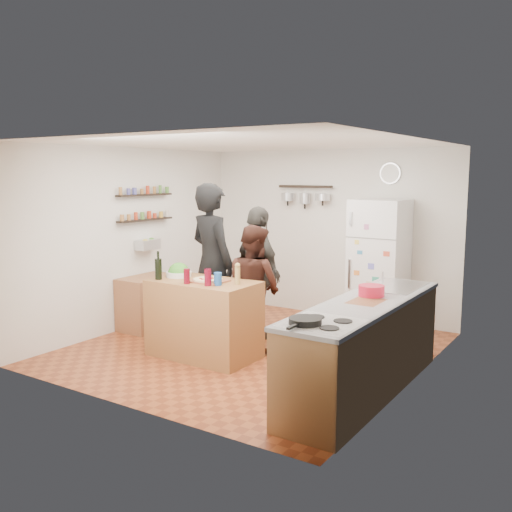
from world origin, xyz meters
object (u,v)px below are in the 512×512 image
Objects in this scene: salt_canister at (218,279)px; wall_clock at (390,173)px; fridge at (379,265)px; salad_bowl at (179,274)px; pepper_mill at (238,276)px; prep_island at (204,319)px; person_back at (258,273)px; skillet at (305,321)px; counter_run at (365,348)px; side_table at (148,302)px; person_center at (254,287)px; person_left at (212,263)px; wine_bottle at (158,269)px; red_bowl at (371,291)px.

salt_canister is 0.48× the size of wall_clock.
fridge is (0.97, 2.41, -0.08)m from salt_canister.
salad_bowl is 1.58× the size of pepper_mill.
person_back is at bearing 83.81° from prep_island.
skillet is 3.42m from fridge.
wall_clock is (-0.75, 2.63, 1.70)m from counter_run.
pepper_mill is 1.85m from skillet.
counter_run reaches higher than side_table.
salad_bowl is 0.20× the size of person_center.
pepper_mill reaches higher than skillet.
person_back is at bearing 151.90° from counter_run.
side_table is (-1.42, 0.55, -0.09)m from prep_island.
person_left reaches higher than prep_island.
pepper_mill is 0.94m from person_left.
pepper_mill reaches higher than side_table.
salad_bowl reaches higher than counter_run.
skillet is at bearing -95.38° from counter_run.
person_center is 1.79m from side_table.
fridge is (0.82, 2.24, -0.11)m from pepper_mill.
skillet is 3.76m from side_table.
person_left is at bearing -127.98° from wall_clock.
pepper_mill is 2.04m from side_table.
person_center is at bearing 60.43° from prep_island.
salad_bowl is 1.09m from person_back.
skillet is (2.24, -1.66, -0.07)m from person_left.
salt_canister is at bearing -21.80° from prep_island.
wine_bottle is 1.38m from person_back.
wall_clock reaches higher than red_bowl.
fridge is at bearing 68.08° from salt_canister.
pepper_mill reaches higher than prep_island.
salad_bowl is 0.39× the size of side_table.
skillet is 1.05× the size of red_bowl.
salt_canister reaches higher than red_bowl.
fridge reaches higher than salad_bowl.
person_left is at bearing 1.91° from side_table.
pepper_mill is 0.07× the size of counter_run.
salad_bowl is 1.26m from side_table.
pepper_mill is 0.10× the size of person_left.
person_back is at bearing -132.14° from fridge.
salad_bowl is 0.87m from pepper_mill.
salad_bowl is 1.17× the size of red_bowl.
prep_island is 4.76× the size of red_bowl.
salt_canister is at bearing 7.13° from wine_bottle.
wall_clock is at bearing 105.92° from counter_run.
wall_clock is (1.59, 2.03, 1.13)m from person_left.
salad_bowl is 2.80m from fridge.
fridge is at bearing 100.94° from skillet.
fridge reaches higher than person_back.
prep_island is at bearing 111.93° from person_back.
red_bowl is 0.33× the size of side_table.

